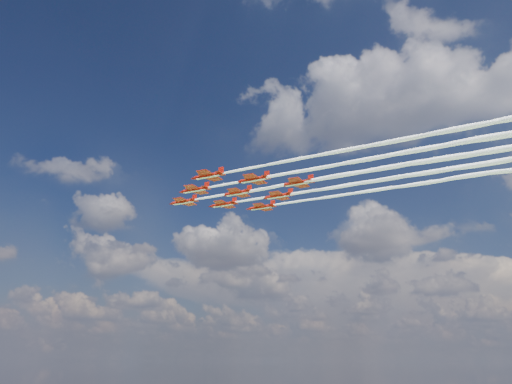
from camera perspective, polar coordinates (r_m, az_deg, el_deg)
jet_lead at (r=129.43m, az=12.59°, el=2.33°), size 118.97×8.55×2.50m
jet_row2_port at (r=120.56m, az=15.88°, el=4.21°), size 118.97×8.55×2.50m
jet_row2_starb at (r=134.96m, az=17.25°, el=1.86°), size 118.97×8.55×2.50m
jet_row3_port at (r=112.29m, az=19.70°, el=6.37°), size 118.97×8.55×2.50m
jet_row3_centre at (r=126.67m, az=20.71°, el=3.61°), size 118.97×8.55×2.50m
jet_row3_starb at (r=141.32m, az=21.51°, el=1.41°), size 118.97×8.55×2.50m
jet_row4_port at (r=119.04m, az=24.65°, el=5.57°), size 118.97×8.55×2.50m
jet_row4_starb at (r=133.61m, az=25.06°, el=3.04°), size 118.97×8.55×2.50m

